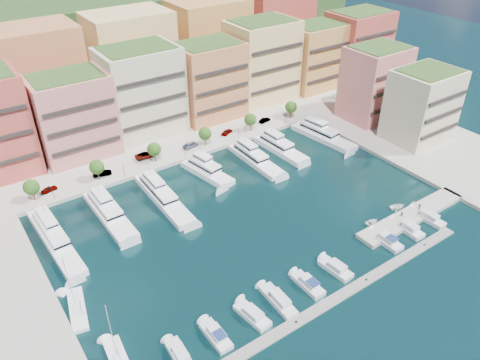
{
  "coord_description": "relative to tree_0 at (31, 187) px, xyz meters",
  "views": [
    {
      "loc": [
        -51.85,
        -69.87,
        66.38
      ],
      "look_at": [
        1.2,
        6.25,
        6.0
      ],
      "focal_mm": 35.0,
      "sensor_mm": 36.0,
      "label": 1
    }
  ],
  "objects": [
    {
      "name": "cruiser_9",
      "position": [
        72.32,
        -58.09,
        -4.2
      ],
      "size": [
        2.87,
        8.41,
        2.55
      ],
      "color": "silver",
      "rests_on": "ground"
    },
    {
      "name": "cruiser_2",
      "position": [
        22.42,
        -58.08,
        -4.2
      ],
      "size": [
        3.62,
        7.76,
        2.55
      ],
      "color": "silver",
      "rests_on": "ground"
    },
    {
      "name": "tree_3",
      "position": [
        48.0,
        0.0,
        0.0
      ],
      "size": [
        3.8,
        3.8,
        5.65
      ],
      "color": "#473323",
      "rests_on": "north_quay"
    },
    {
      "name": "backblock_4",
      "position": [
        105.0,
        40.5,
        11.26
      ],
      "size": [
        26.0,
        18.0,
        30.0
      ],
      "primitive_type": "cube",
      "color": "#B1463B",
      "rests_on": "north_quay"
    },
    {
      "name": "lamppost_1",
      "position": [
        22.0,
        -2.3,
        -0.92
      ],
      "size": [
        0.3,
        0.3,
        4.2
      ],
      "color": "black",
      "rests_on": "north_quay"
    },
    {
      "name": "tree_5",
      "position": [
        80.0,
        0.0,
        0.0
      ],
      "size": [
        3.8,
        3.8,
        5.65
      ],
      "color": "#473323",
      "rests_on": "north_quay"
    },
    {
      "name": "ground",
      "position": [
        40.0,
        -33.5,
        -4.74
      ],
      "size": [
        400.0,
        400.0,
        0.0
      ],
      "primitive_type": "plane",
      "color": "black",
      "rests_on": "ground"
    },
    {
      "name": "apartment_2",
      "position": [
        17.0,
        16.49,
        7.57
      ],
      "size": [
        20.0,
        15.5,
        22.8
      ],
      "color": "tan",
      "rests_on": "north_quay"
    },
    {
      "name": "car_3",
      "position": [
        43.81,
        1.38,
        -3.01
      ],
      "size": [
        5.41,
        3.24,
        1.47
      ],
      "primitive_type": "imported",
      "rotation": [
        0.0,
        0.0,
        1.82
      ],
      "color": "gray",
      "rests_on": "north_quay"
    },
    {
      "name": "apartment_5",
      "position": [
        82.0,
        18.49,
        9.57
      ],
      "size": [
        22.0,
        16.5,
        26.8
      ],
      "color": "#F0D37F",
      "rests_on": "north_quay"
    },
    {
      "name": "lamppost_4",
      "position": [
        76.0,
        -2.3,
        -0.92
      ],
      "size": [
        0.3,
        0.3,
        4.2
      ],
      "color": "black",
      "rests_on": "north_quay"
    },
    {
      "name": "yacht_5",
      "position": [
        64.63,
        -13.24,
        -3.53
      ],
      "size": [
        5.46,
        19.26,
        7.3
      ],
      "color": "white",
      "rests_on": "ground"
    },
    {
      "name": "south_pontoon",
      "position": [
        37.0,
        -63.5,
        -4.74
      ],
      "size": [
        72.0,
        2.2,
        0.35
      ],
      "primitive_type": "cube",
      "color": "gray",
      "rests_on": "ground"
    },
    {
      "name": "backblock_3",
      "position": [
        75.0,
        40.5,
        11.26
      ],
      "size": [
        26.0,
        18.0,
        30.0
      ],
      "primitive_type": "cube",
      "color": "#D78E4E",
      "rests_on": "north_quay"
    },
    {
      "name": "cruiser_7",
      "position": [
        58.13,
        -58.1,
        -4.17
      ],
      "size": [
        2.86,
        7.51,
        2.66
      ],
      "color": "silver",
      "rests_on": "ground"
    },
    {
      "name": "tree_4",
      "position": [
        64.0,
        0.0,
        0.0
      ],
      "size": [
        3.8,
        3.8,
        5.65
      ],
      "color": "#473323",
      "rests_on": "north_quay"
    },
    {
      "name": "yacht_4",
      "position": [
        55.01,
        -14.11,
        -3.65
      ],
      "size": [
        4.93,
        20.9,
        7.3
      ],
      "color": "white",
      "rests_on": "ground"
    },
    {
      "name": "hillside",
      "position": [
        40.0,
        76.5,
        -4.74
      ],
      "size": [
        240.0,
        40.0,
        58.0
      ],
      "primitive_type": "cube",
      "color": "#213817",
      "rests_on": "ground"
    },
    {
      "name": "east_quay",
      "position": [
        102.0,
        -41.5,
        -4.74
      ],
      "size": [
        34.0,
        76.0,
        2.0
      ],
      "primitive_type": "cube",
      "color": "#9E998E",
      "rests_on": "ground"
    },
    {
      "name": "tender_2",
      "position": [
        70.19,
        -51.2,
        -4.34
      ],
      "size": [
        4.53,
        3.78,
        0.81
      ],
      "primitive_type": "imported",
      "rotation": [
        0.0,
        0.0,
        1.28
      ],
      "color": "white",
      "rests_on": "ground"
    },
    {
      "name": "car_1",
      "position": [
        17.5,
        1.31,
        -2.97
      ],
      "size": [
        4.95,
        2.84,
        1.54
      ],
      "primitive_type": "imported",
      "rotation": [
        0.0,
        0.0,
        1.3
      ],
      "color": "gray",
      "rests_on": "north_quay"
    },
    {
      "name": "sailboat_1",
      "position": [
        -2.75,
        -38.75,
        -4.44
      ],
      "size": [
        4.99,
        10.99,
        13.2
      ],
      "color": "white",
      "rests_on": "ground"
    },
    {
      "name": "backblock_2",
      "position": [
        45.0,
        40.5,
        11.26
      ],
      "size": [
        26.0,
        18.0,
        30.0
      ],
      "primitive_type": "cube",
      "color": "#F0D37F",
      "rests_on": "north_quay"
    },
    {
      "name": "car_0",
      "position": [
        4.02,
        1.77,
        -3.08
      ],
      "size": [
        4.17,
        2.44,
        1.33
      ],
      "primitive_type": "imported",
      "rotation": [
        0.0,
        0.0,
        1.81
      ],
      "color": "gray",
      "rests_on": "north_quay"
    },
    {
      "name": "cruiser_4",
      "position": [
        35.64,
        -58.1,
        -4.17
      ],
      "size": [
        2.71,
        7.35,
        2.66
      ],
      "color": "silver",
      "rests_on": "ground"
    },
    {
      "name": "yacht_6",
      "position": [
        79.95,
        -14.54,
        -3.53
      ],
      "size": [
        7.49,
        22.35,
        7.3
      ],
      "color": "white",
      "rests_on": "ground"
    },
    {
      "name": "yacht_3",
      "position": [
        40.7,
        -12.11,
        -3.53
      ],
      "size": [
        7.43,
        17.16,
        7.3
      ],
      "color": "white",
      "rests_on": "ground"
    },
    {
      "name": "backblock_1",
      "position": [
        15.0,
        40.5,
        11.26
      ],
      "size": [
        26.0,
        18.0,
        30.0
      ],
      "primitive_type": "cube",
      "color": "#C86F4B",
      "rests_on": "north_quay"
    },
    {
      "name": "finger_pier",
      "position": [
        70.0,
        -55.5,
        -4.74
      ],
      "size": [
        32.0,
        5.0,
        2.0
      ],
      "primitive_type": "cube",
      "color": "#9E998E",
      "rests_on": "ground"
    },
    {
      "name": "yacht_2",
      "position": [
        25.84,
        -15.94,
        -3.53
      ],
      "size": [
        5.16,
        25.08,
        7.3
      ],
      "color": "white",
      "rests_on": "ground"
    },
    {
      "name": "cruiser_3",
      "position": [
        28.39,
        -58.1,
        -4.2
      ],
      "size": [
        3.12,
        9.16,
        2.55
      ],
      "color": "silver",
      "rests_on": "ground"
    },
    {
      "name": "apartment_6",
      "position": [
        104.0,
        16.49,
        7.57
      ],
      "size": [
        20.0,
        15.5,
        22.8
      ],
      "color": "#D78E4E",
      "rests_on": "north_quay"
    },
    {
      "name": "apartment_7",
      "position": [
        124.0,
        14.49,
        8.57
      ],
      "size": [
        22.0,
        16.5,
        24.8
      ],
      "color": "#B1463B",
      "rests_on": "north_quay"
    },
    {
      "name": "apartment_3",
      "position": [
        38.0,
        18.49,
        9.07
      ],
      "size": [
        22.0,
        16.5,
        25.8
      ],
      "color": "beige",
      "rests_on": "north_quay"
    },
    {
      "name": "person_0",
      "position": [
        67.07,
        -54.7,
        -2.96
      ],
      "size": [
        0.67,
        0.67,
        1.56
      ],
      "primitive_type": "imported",
      "rotation": [
        0.0,
        0.0,
        2.36
      ],
      "color": "#27324F",
      "rests_on": "finger_pier"
    },
    {
      "name": "lamppost_0",
      "position": [
        4.0,
        -2.3,
        -0.92
      ],
      "size": [
        0.3,
        0.3,
        4.2
      ],
      "color": "black",
      "rests_on": "north_quay"
    },
    {
      "name": "cruiser_5",
      "position": [
        43.06,
        -58.08,
        -4.2
      ],
      "size": [
        3.38,
        7.37,
        2.55
      ],
      "color": "silver",
      "rests_on": "ground"
    },
    {
      "name": "yacht_1",
      "position": [
        12.64,
        -14.75,
        -3.65
      ],
      "size": [
        5.16,
        22.31,
        7.3
      ],
      "color": "white",
      "rests_on": "ground"
    },
    {
      "name": "apartment_east_b",
      "position": [
        102.0,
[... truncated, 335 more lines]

